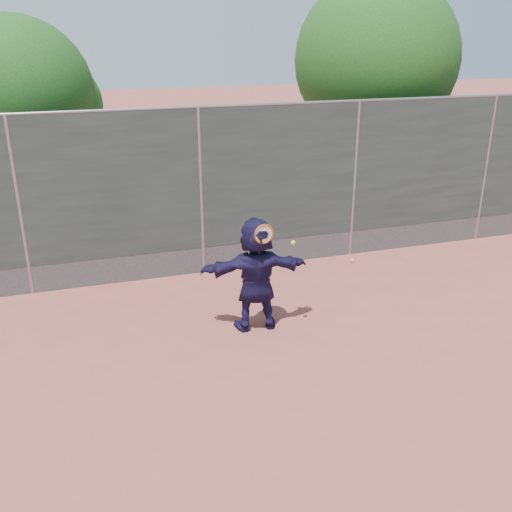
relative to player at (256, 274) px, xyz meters
name	(u,v)px	position (x,y,z in m)	size (l,w,h in m)	color
ground	(264,371)	(-0.28, -1.20, -0.86)	(80.00, 80.00, 0.00)	#9E4C42
player	(256,274)	(0.00, 0.00, 0.00)	(1.60, 0.51, 1.73)	#191438
ball_ground	(353,260)	(2.58, 1.89, -0.83)	(0.07, 0.07, 0.07)	yellow
fence	(201,189)	(-0.28, 2.30, 0.72)	(20.00, 0.06, 3.03)	#38423D
swing_action	(267,236)	(0.09, -0.20, 0.65)	(0.60, 0.19, 0.51)	#C04A12
tree_right	(382,64)	(4.40, 4.55, 2.63)	(3.78, 3.60, 5.39)	#382314
tree_left	(26,97)	(-3.13, 5.35, 2.08)	(3.15, 3.00, 4.53)	#382314
weed_clump	(221,266)	(0.01, 2.18, -0.73)	(0.68, 0.07, 0.30)	#387226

